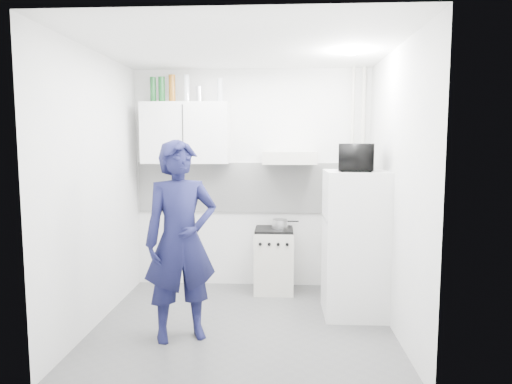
{
  "coord_description": "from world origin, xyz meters",
  "views": [
    {
      "loc": [
        0.36,
        -4.21,
        1.74
      ],
      "look_at": [
        0.11,
        0.3,
        1.25
      ],
      "focal_mm": 32.0,
      "sensor_mm": 36.0,
      "label": 1
    }
  ],
  "objects": [
    {
      "name": "floor",
      "position": [
        0.0,
        0.0,
        0.0
      ],
      "size": [
        2.8,
        2.8,
        0.0
      ],
      "primitive_type": "plane",
      "color": "#525252",
      "rests_on": "ground"
    },
    {
      "name": "ceiling",
      "position": [
        0.0,
        0.0,
        2.6
      ],
      "size": [
        2.8,
        2.8,
        0.0
      ],
      "primitive_type": "plane",
      "color": "white",
      "rests_on": "wall_back"
    },
    {
      "name": "wall_back",
      "position": [
        0.0,
        1.25,
        1.3
      ],
      "size": [
        2.8,
        0.0,
        2.8
      ],
      "primitive_type": "plane",
      "rotation": [
        1.57,
        0.0,
        0.0
      ],
      "color": "white",
      "rests_on": "floor"
    },
    {
      "name": "wall_left",
      "position": [
        -1.4,
        0.0,
        1.3
      ],
      "size": [
        0.0,
        2.6,
        2.6
      ],
      "primitive_type": "plane",
      "rotation": [
        1.57,
        0.0,
        1.57
      ],
      "color": "white",
      "rests_on": "floor"
    },
    {
      "name": "wall_right",
      "position": [
        1.4,
        0.0,
        1.3
      ],
      "size": [
        0.0,
        2.6,
        2.6
      ],
      "primitive_type": "plane",
      "rotation": [
        1.57,
        0.0,
        -1.57
      ],
      "color": "white",
      "rests_on": "floor"
    },
    {
      "name": "person",
      "position": [
        -0.52,
        -0.32,
        0.88
      ],
      "size": [
        0.76,
        0.64,
        1.77
      ],
      "primitive_type": "imported",
      "rotation": [
        0.0,
        0.0,
        0.4
      ],
      "color": "#121438",
      "rests_on": "floor"
    },
    {
      "name": "stove",
      "position": [
        0.28,
        1.0,
        0.36
      ],
      "size": [
        0.45,
        0.45,
        0.72
      ],
      "primitive_type": "cube",
      "color": "beige",
      "rests_on": "floor"
    },
    {
      "name": "fridge",
      "position": [
        1.1,
        0.34,
        0.73
      ],
      "size": [
        0.61,
        0.61,
        1.46
      ],
      "primitive_type": "cube",
      "rotation": [
        0.0,
        0.0,
        0.0
      ],
      "color": "white",
      "rests_on": "floor"
    },
    {
      "name": "stove_top",
      "position": [
        0.28,
        1.0,
        0.74
      ],
      "size": [
        0.43,
        0.43,
        0.03
      ],
      "primitive_type": "cube",
      "color": "black",
      "rests_on": "stove"
    },
    {
      "name": "saucepan",
      "position": [
        0.34,
        1.03,
        0.8
      ],
      "size": [
        0.18,
        0.18,
        0.1
      ],
      "primitive_type": "cylinder",
      "color": "silver",
      "rests_on": "stove_top"
    },
    {
      "name": "microwave",
      "position": [
        1.1,
        0.34,
        1.6
      ],
      "size": [
        0.54,
        0.41,
        0.27
      ],
      "primitive_type": "imported",
      "rotation": [
        0.0,
        0.0,
        1.39
      ],
      "color": "black",
      "rests_on": "fridge"
    },
    {
      "name": "bottle_a",
      "position": [
        -1.13,
        1.07,
        2.34
      ],
      "size": [
        0.07,
        0.07,
        0.29
      ],
      "primitive_type": "cylinder",
      "color": "#144C1E",
      "rests_on": "upper_cabinet"
    },
    {
      "name": "bottle_b",
      "position": [
        -1.03,
        1.07,
        2.35
      ],
      "size": [
        0.08,
        0.08,
        0.29
      ],
      "primitive_type": "cylinder",
      "color": "#144C1E",
      "rests_on": "upper_cabinet"
    },
    {
      "name": "bottle_c",
      "position": [
        -0.9,
        1.07,
        2.36
      ],
      "size": [
        0.08,
        0.08,
        0.31
      ],
      "primitive_type": "cylinder",
      "color": "brown",
      "rests_on": "upper_cabinet"
    },
    {
      "name": "bottle_d",
      "position": [
        -0.73,
        1.07,
        2.36
      ],
      "size": [
        0.07,
        0.07,
        0.31
      ],
      "primitive_type": "cylinder",
      "color": "#B2B7BC",
      "rests_on": "upper_cabinet"
    },
    {
      "name": "canister_a",
      "position": [
        -0.59,
        1.07,
        2.29
      ],
      "size": [
        0.07,
        0.07,
        0.18
      ],
      "primitive_type": "cylinder",
      "color": "silver",
      "rests_on": "upper_cabinet"
    },
    {
      "name": "bottle_e",
      "position": [
        -0.35,
        1.07,
        2.33
      ],
      "size": [
        0.07,
        0.07,
        0.27
      ],
      "primitive_type": "cylinder",
      "color": "#B2B7BC",
      "rests_on": "upper_cabinet"
    },
    {
      "name": "upper_cabinet",
      "position": [
        -0.75,
        1.07,
        1.85
      ],
      "size": [
        1.0,
        0.35,
        0.7
      ],
      "primitive_type": "cube",
      "color": "white",
      "rests_on": "wall_back"
    },
    {
      "name": "range_hood",
      "position": [
        0.45,
        1.0,
        1.57
      ],
      "size": [
        0.6,
        0.5,
        0.14
      ],
      "primitive_type": "cube",
      "color": "beige",
      "rests_on": "wall_back"
    },
    {
      "name": "backsplash",
      "position": [
        0.0,
        1.24,
        1.2
      ],
      "size": [
        2.74,
        0.03,
        0.6
      ],
      "primitive_type": "cube",
      "color": "white",
      "rests_on": "wall_back"
    },
    {
      "name": "pipe_a",
      "position": [
        1.3,
        1.17,
        1.3
      ],
      "size": [
        0.05,
        0.05,
        2.6
      ],
      "primitive_type": "cylinder",
      "color": "beige",
      "rests_on": "floor"
    },
    {
      "name": "pipe_b",
      "position": [
        1.18,
        1.17,
        1.3
      ],
      "size": [
        0.04,
        0.04,
        2.6
      ],
      "primitive_type": "cylinder",
      "color": "beige",
      "rests_on": "floor"
    },
    {
      "name": "ceiling_spot_fixture",
      "position": [
        1.0,
        0.2,
        2.57
      ],
      "size": [
        0.1,
        0.1,
        0.02
      ],
      "primitive_type": "cylinder",
      "color": "white",
      "rests_on": "ceiling"
    }
  ]
}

